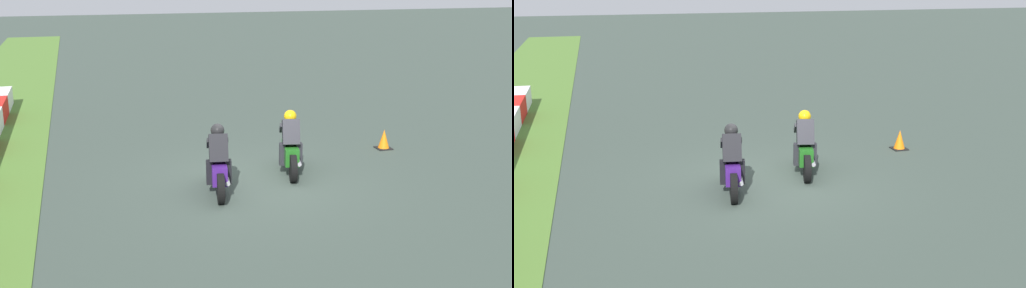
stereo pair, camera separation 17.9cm
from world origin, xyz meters
TOP-DOWN VIEW (x-y plane):
  - ground_plane at (0.00, 0.00)m, footprint 120.00×120.00m
  - rider_lane_a at (0.47, -0.96)m, footprint 2.02×0.65m
  - rider_lane_b at (-0.37, 0.99)m, footprint 2.04×0.60m
  - traffic_cone at (1.71, -4.10)m, footprint 0.40×0.40m

SIDE VIEW (x-z plane):
  - ground_plane at x=0.00m, z-range 0.00..0.00m
  - traffic_cone at x=1.71m, z-range -0.02..0.51m
  - rider_lane_a at x=0.47m, z-range -0.13..1.38m
  - rider_lane_b at x=-0.37m, z-range -0.13..1.38m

